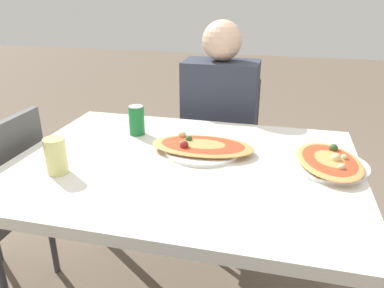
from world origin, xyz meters
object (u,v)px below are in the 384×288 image
Objects in this scene: pizza_main at (202,147)px; person_seated at (219,117)px; dining_table at (184,179)px; soda_can at (137,120)px; drink_glass at (56,156)px; pizza_second at (329,162)px; chair_far_seated at (222,144)px.

person_seated is at bearing 93.03° from pizza_main.
pizza_main reaches higher than dining_table.
pizza_main is at bearing -20.68° from soda_can.
soda_can is 1.00× the size of drink_glass.
pizza_second is at bearing -10.34° from soda_can.
person_seated is 3.02× the size of pizza_main.
person_seated reaches higher than pizza_second.
chair_far_seated is at bearing 88.96° from dining_table.
person_seated is 0.58m from pizza_main.
chair_far_seated reaches higher than pizza_second.
person_seated is 9.61× the size of soda_can.
pizza_main is at bearing 33.33° from drink_glass.
soda_can reaches higher than dining_table.
pizza_main is (0.03, -0.68, 0.27)m from chair_far_seated.
person_seated reaches higher than drink_glass.
soda_can is at bearing 58.27° from person_seated.
pizza_main is at bearing 177.09° from pizza_second.
pizza_second is (0.49, -0.71, 0.27)m from chair_far_seated.
person_seated is (0.01, 0.68, 0.02)m from dining_table.
soda_can is at bearing 63.57° from chair_far_seated.
drink_glass is 0.94m from pizza_second.
soda_can and drink_glass have the same top height.
pizza_second is at bearing 9.27° from dining_table.
soda_can is 0.34× the size of pizza_second.
soda_can reaches higher than chair_far_seated.
chair_far_seated is 1.10m from drink_glass.
drink_glass reaches higher than dining_table.
chair_far_seated is 7.00× the size of soda_can.
soda_can is (-0.28, -0.45, 0.11)m from person_seated.
pizza_second is (0.49, -0.60, 0.07)m from person_seated.
drink_glass is (-0.44, -0.29, 0.04)m from pizza_main.
chair_far_seated is 0.23m from person_seated.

